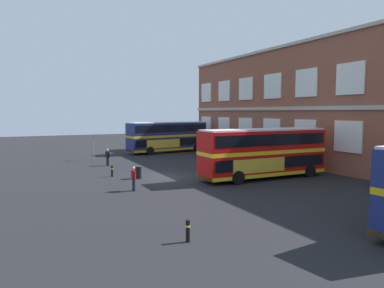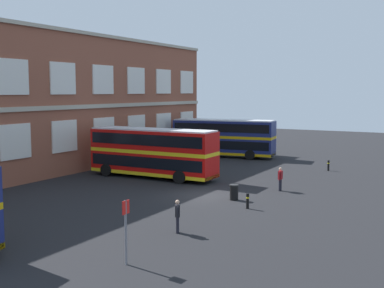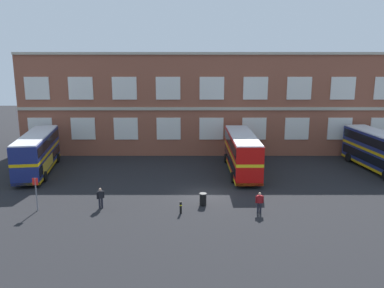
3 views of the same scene
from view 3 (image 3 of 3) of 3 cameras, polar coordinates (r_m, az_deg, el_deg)
The scene contains 10 objects.
ground_plane at distance 37.69m, azimuth 1.63°, elevation -6.22°, with size 120.00×120.00×0.00m, color black.
brick_terminal_building at distance 52.04m, azimuth 2.48°, elevation 5.87°, with size 46.18×8.19×12.35m.
double_decker_near at distance 44.83m, azimuth -21.11°, elevation -1.14°, with size 4.13×11.26×4.07m.
double_decker_middle at distance 42.15m, azimuth 6.98°, elevation -1.21°, with size 2.97×11.03×4.07m.
double_decker_far at distance 46.76m, azimuth 24.94°, elevation -0.94°, with size 4.07×11.25×4.07m.
waiting_passenger at distance 33.46m, azimuth -12.88°, elevation -7.35°, with size 0.60×0.42×1.70m.
second_passenger at distance 32.13m, azimuth 9.41°, elevation -8.04°, with size 0.63×0.25×1.70m.
bus_stand_flag at distance 34.21m, azimuth -21.25°, elevation -6.22°, with size 0.44×0.10×2.70m.
station_litter_bin at distance 33.40m, azimuth 1.47°, elevation -7.81°, with size 0.60×0.60×1.03m.
safety_bollard_west at distance 31.81m, azimuth -1.70°, elevation -8.94°, with size 0.19×0.19×0.95m.
Camera 3 is at (-1.13, -33.63, 12.23)m, focal length 37.77 mm.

